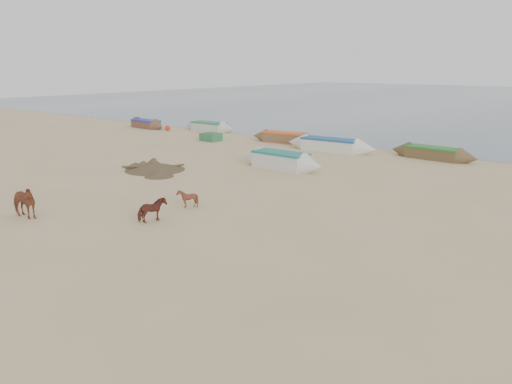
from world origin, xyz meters
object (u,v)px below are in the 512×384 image
cow_adult (22,202)px  calf_front (187,198)px  calf_right (153,210)px  near_canoe (281,160)px

cow_adult → calf_front: cow_adult is taller
calf_right → near_canoe: near_canoe is taller
calf_right → calf_front: bearing=0.6°
calf_front → calf_right: size_ratio=0.85×
cow_adult → near_canoe: 14.07m
near_canoe → cow_adult: bearing=-97.4°
cow_adult → calf_right: size_ratio=1.67×
calf_right → cow_adult: bearing=112.1°
calf_right → near_canoe: size_ratio=0.16×
cow_adult → calf_right: 5.14m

